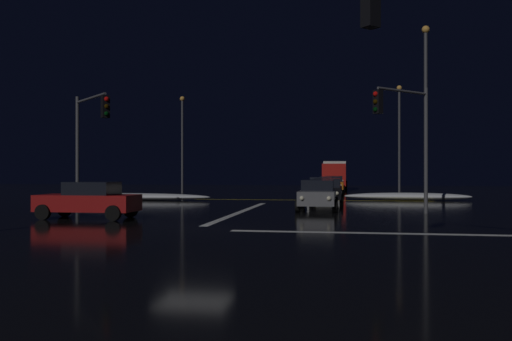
# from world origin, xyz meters

# --- Properties ---
(ground) EXTENTS (120.00, 120.00, 0.10)m
(ground) POSITION_xyz_m (0.00, 0.00, -0.05)
(ground) COLOR black
(stop_line_north) EXTENTS (0.35, 14.65, 0.01)m
(stop_line_north) POSITION_xyz_m (0.00, 8.54, 0.00)
(stop_line_north) COLOR white
(stop_line_north) RESTS_ON ground
(centre_line_ns) EXTENTS (22.00, 0.15, 0.01)m
(centre_line_ns) POSITION_xyz_m (0.00, 20.14, 0.00)
(centre_line_ns) COLOR yellow
(centre_line_ns) RESTS_ON ground
(crosswalk_bar_east) EXTENTS (14.65, 0.40, 0.01)m
(crosswalk_bar_east) POSITION_xyz_m (8.64, 0.00, 0.00)
(crosswalk_bar_east) COLOR white
(crosswalk_bar_east) RESTS_ON ground
(snow_bank_left_curb) EXTENTS (10.60, 1.50, 0.47)m
(snow_bank_left_curb) POSITION_xyz_m (-9.34, 18.31, 0.24)
(snow_bank_left_curb) COLOR white
(snow_bank_left_curb) RESTS_ON ground
(snow_bank_right_curb) EXTENTS (8.64, 1.50, 0.53)m
(snow_bank_right_curb) POSITION_xyz_m (9.34, 21.03, 0.26)
(snow_bank_right_curb) COLOR white
(snow_bank_right_curb) RESTS_ON ground
(sedan_gray) EXTENTS (2.02, 4.33, 1.57)m
(sedan_gray) POSITION_xyz_m (3.71, 10.34, 0.80)
(sedan_gray) COLOR slate
(sedan_gray) RESTS_ON ground
(sedan_black) EXTENTS (2.02, 4.33, 1.57)m
(sedan_black) POSITION_xyz_m (3.98, 16.37, 0.80)
(sedan_black) COLOR black
(sedan_black) RESTS_ON ground
(sedan_white) EXTENTS (2.02, 4.33, 1.57)m
(sedan_white) POSITION_xyz_m (3.31, 23.01, 0.80)
(sedan_white) COLOR silver
(sedan_white) RESTS_ON ground
(sedan_silver) EXTENTS (2.02, 4.33, 1.57)m
(sedan_silver) POSITION_xyz_m (3.77, 28.58, 0.80)
(sedan_silver) COLOR #B7B7BC
(sedan_silver) RESTS_ON ground
(sedan_orange) EXTENTS (2.02, 4.33, 1.57)m
(sedan_orange) POSITION_xyz_m (3.99, 34.39, 0.80)
(sedan_orange) COLOR #C66014
(sedan_orange) RESTS_ON ground
(box_truck) EXTENTS (2.68, 8.28, 3.08)m
(box_truck) POSITION_xyz_m (3.90, 42.10, 1.71)
(box_truck) COLOR red
(box_truck) RESTS_ON ground
(sedan_red_crossing) EXTENTS (4.33, 2.02, 1.57)m
(sedan_red_crossing) POSITION_xyz_m (-5.69, 3.66, 0.80)
(sedan_red_crossing) COLOR maroon
(sedan_red_crossing) RESTS_ON ground
(traffic_signal_se) EXTENTS (3.53, 3.53, 6.71)m
(traffic_signal_se) POSITION_xyz_m (7.61, -7.61, 4.64)
(traffic_signal_se) COLOR #4C4C51
(traffic_signal_se) RESTS_ON ground
(traffic_signal_ne) EXTENTS (2.70, 2.70, 6.02)m
(traffic_signal_ne) POSITION_xyz_m (7.91, 7.91, 4.12)
(traffic_signal_ne) COLOR #4C4C51
(traffic_signal_ne) RESTS_ON ground
(traffic_signal_nw) EXTENTS (3.24, 3.24, 5.99)m
(traffic_signal_nw) POSITION_xyz_m (-7.66, 7.66, 4.14)
(traffic_signal_nw) COLOR #4C4C51
(traffic_signal_nw) RESTS_ON ground
(streetlamp_right_near) EXTENTS (0.44, 0.44, 10.32)m
(streetlamp_right_near) POSITION_xyz_m (9.64, 14.14, 5.87)
(streetlamp_right_near) COLOR #424247
(streetlamp_right_near) RESTS_ON ground
(streetlamp_right_far) EXTENTS (0.44, 0.44, 9.37)m
(streetlamp_right_far) POSITION_xyz_m (9.64, 30.14, 5.38)
(streetlamp_right_far) COLOR #424247
(streetlamp_right_far) RESTS_ON ground
(streetlamp_left_far) EXTENTS (0.44, 0.44, 8.86)m
(streetlamp_left_far) POSITION_xyz_m (-9.64, 30.14, 5.12)
(streetlamp_left_far) COLOR #424247
(streetlamp_left_far) RESTS_ON ground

